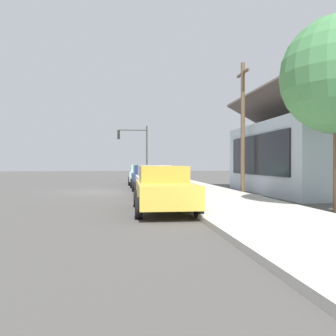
% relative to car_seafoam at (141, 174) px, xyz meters
% --- Properties ---
extents(ground_plane, '(120.00, 120.00, 0.00)m').
position_rel_car_seafoam_xyz_m(ground_plane, '(7.29, -2.82, -0.81)').
color(ground_plane, '#4C4947').
extents(sidewalk_curb, '(60.00, 4.20, 0.16)m').
position_rel_car_seafoam_xyz_m(sidewalk_curb, '(7.29, 2.78, -0.73)').
color(sidewalk_curb, beige).
rests_on(sidewalk_curb, ground).
extents(car_seafoam, '(4.74, 2.13, 1.59)m').
position_rel_car_seafoam_xyz_m(car_seafoam, '(0.00, 0.00, 0.00)').
color(car_seafoam, '#9ED1BC').
rests_on(car_seafoam, ground).
extents(car_navy, '(4.82, 2.02, 1.59)m').
position_rel_car_seafoam_xyz_m(car_navy, '(5.73, 0.03, 0.00)').
color(car_navy, navy).
rests_on(car_navy, ground).
extents(car_ivory, '(4.85, 2.04, 1.59)m').
position_rel_car_seafoam_xyz_m(car_ivory, '(10.69, 0.08, 0.00)').
color(car_ivory, silver).
rests_on(car_ivory, ground).
extents(car_mustard, '(4.82, 2.14, 1.59)m').
position_rel_car_seafoam_xyz_m(car_mustard, '(16.07, -0.12, 0.00)').
color(car_mustard, gold).
rests_on(car_mustard, ground).
extents(storefront_building, '(10.20, 6.91, 5.83)m').
position_rel_car_seafoam_xyz_m(storefront_building, '(9.80, 9.17, 1.30)').
color(storefront_building, '#ADBCC6').
rests_on(storefront_building, ground).
extents(traffic_light_main, '(0.37, 2.79, 5.20)m').
position_rel_car_seafoam_xyz_m(traffic_light_main, '(-4.04, -0.28, 2.68)').
color(traffic_light_main, '#383833').
rests_on(traffic_light_main, ground).
extents(utility_pole_wooden, '(1.80, 0.24, 7.50)m').
position_rel_car_seafoam_xyz_m(utility_pole_wooden, '(8.90, 5.38, 3.11)').
color(utility_pole_wooden, brown).
rests_on(utility_pole_wooden, ground).
extents(fire_hydrant_red, '(0.22, 0.22, 0.71)m').
position_rel_car_seafoam_xyz_m(fire_hydrant_red, '(7.56, 1.38, -0.32)').
color(fire_hydrant_red, red).
rests_on(fire_hydrant_red, sidewalk_curb).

